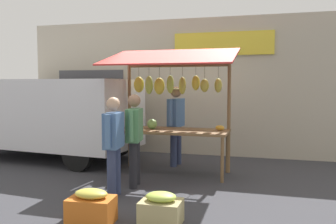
{
  "coord_description": "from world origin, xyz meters",
  "views": [
    {
      "loc": [
        -1.88,
        6.89,
        1.77
      ],
      "look_at": [
        0.0,
        0.3,
        1.25
      ],
      "focal_mm": 39.12,
      "sensor_mm": 36.0,
      "label": 1
    }
  ],
  "objects_px": {
    "shopper_with_ponytail": "(134,134)",
    "parked_van": "(40,111)",
    "produce_crate_near": "(161,209)",
    "shopper_with_shopping_bag": "(114,140)",
    "produce_crate_side": "(91,207)",
    "market_stall": "(171,95)",
    "vendor_with_sunhat": "(176,119)"
  },
  "relations": [
    {
      "from": "produce_crate_side",
      "to": "shopper_with_ponytail",
      "type": "bearing_deg",
      "value": -87.33
    },
    {
      "from": "market_stall",
      "to": "produce_crate_near",
      "type": "distance_m",
      "value": 3.03
    },
    {
      "from": "shopper_with_shopping_bag",
      "to": "parked_van",
      "type": "xyz_separation_m",
      "value": [
        2.98,
        -2.34,
        0.22
      ]
    },
    {
      "from": "market_stall",
      "to": "vendor_with_sunhat",
      "type": "height_order",
      "value": "market_stall"
    },
    {
      "from": "produce_crate_near",
      "to": "produce_crate_side",
      "type": "relative_size",
      "value": 0.87
    },
    {
      "from": "shopper_with_ponytail",
      "to": "produce_crate_near",
      "type": "height_order",
      "value": "shopper_with_ponytail"
    },
    {
      "from": "shopper_with_shopping_bag",
      "to": "shopper_with_ponytail",
      "type": "distance_m",
      "value": 0.64
    },
    {
      "from": "market_stall",
      "to": "produce_crate_side",
      "type": "bearing_deg",
      "value": 84.64
    },
    {
      "from": "vendor_with_sunhat",
      "to": "produce_crate_near",
      "type": "relative_size",
      "value": 3.28
    },
    {
      "from": "vendor_with_sunhat",
      "to": "shopper_with_ponytail",
      "type": "xyz_separation_m",
      "value": [
        0.27,
        1.79,
        -0.11
      ]
    },
    {
      "from": "produce_crate_near",
      "to": "vendor_with_sunhat",
      "type": "bearing_deg",
      "value": -78.47
    },
    {
      "from": "parked_van",
      "to": "produce_crate_side",
      "type": "xyz_separation_m",
      "value": [
        -3.17,
        3.45,
        -0.92
      ]
    },
    {
      "from": "vendor_with_sunhat",
      "to": "shopper_with_shopping_bag",
      "type": "distance_m",
      "value": 2.46
    },
    {
      "from": "parked_van",
      "to": "produce_crate_side",
      "type": "height_order",
      "value": "parked_van"
    },
    {
      "from": "market_stall",
      "to": "shopper_with_ponytail",
      "type": "xyz_separation_m",
      "value": [
        0.35,
        1.11,
        -0.64
      ]
    },
    {
      "from": "shopper_with_shopping_bag",
      "to": "shopper_with_ponytail",
      "type": "relative_size",
      "value": 0.98
    },
    {
      "from": "shopper_with_ponytail",
      "to": "produce_crate_near",
      "type": "relative_size",
      "value": 3.04
    },
    {
      "from": "shopper_with_ponytail",
      "to": "parked_van",
      "type": "bearing_deg",
      "value": 51.31
    },
    {
      "from": "vendor_with_sunhat",
      "to": "market_stall",
      "type": "bearing_deg",
      "value": 13.46
    },
    {
      "from": "parked_van",
      "to": "shopper_with_shopping_bag",
      "type": "bearing_deg",
      "value": 147.32
    },
    {
      "from": "market_stall",
      "to": "shopper_with_ponytail",
      "type": "height_order",
      "value": "market_stall"
    },
    {
      "from": "vendor_with_sunhat",
      "to": "shopper_with_shopping_bag",
      "type": "relative_size",
      "value": 1.09
    },
    {
      "from": "produce_crate_side",
      "to": "vendor_with_sunhat",
      "type": "bearing_deg",
      "value": -93.05
    },
    {
      "from": "shopper_with_shopping_bag",
      "to": "produce_crate_side",
      "type": "xyz_separation_m",
      "value": [
        -0.19,
        1.11,
        -0.7
      ]
    },
    {
      "from": "market_stall",
      "to": "shopper_with_shopping_bag",
      "type": "height_order",
      "value": "market_stall"
    },
    {
      "from": "shopper_with_ponytail",
      "to": "produce_crate_side",
      "type": "relative_size",
      "value": 2.64
    },
    {
      "from": "shopper_with_shopping_bag",
      "to": "produce_crate_side",
      "type": "relative_size",
      "value": 2.59
    },
    {
      "from": "produce_crate_near",
      "to": "shopper_with_ponytail",
      "type": "bearing_deg",
      "value": -58.19
    },
    {
      "from": "shopper_with_ponytail",
      "to": "produce_crate_side",
      "type": "xyz_separation_m",
      "value": [
        -0.08,
        1.74,
        -0.72
      ]
    },
    {
      "from": "shopper_with_shopping_bag",
      "to": "parked_van",
      "type": "relative_size",
      "value": 0.35
    },
    {
      "from": "market_stall",
      "to": "produce_crate_side",
      "type": "relative_size",
      "value": 4.12
    },
    {
      "from": "market_stall",
      "to": "parked_van",
      "type": "relative_size",
      "value": 0.55
    }
  ]
}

